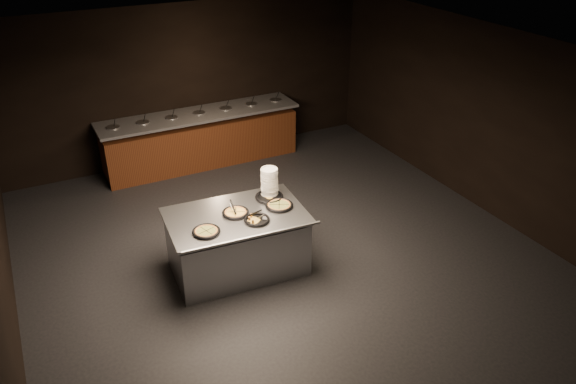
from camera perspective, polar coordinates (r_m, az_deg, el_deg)
name	(u,v)px	position (r m, az deg, el deg)	size (l,w,h in m)	color
room	(288,168)	(7.25, -0.01, 2.44)	(7.02, 8.02, 2.92)	black
salad_bar	(202,142)	(10.67, -8.76, 5.06)	(3.70, 0.83, 1.18)	#5E2F16
serving_counter	(237,243)	(7.63, -5.17, -5.20)	(1.89, 1.30, 0.87)	#A8AAAF
plate_stack	(269,182)	(7.74, -1.90, 1.03)	(0.24, 0.24, 0.40)	white
pan_veggie_whole	(206,231)	(7.05, -8.31, -3.98)	(0.35, 0.35, 0.04)	black
pan_cheese_whole	(235,212)	(7.40, -5.36, -2.09)	(0.35, 0.35, 0.04)	black
pan_cheese_slices_a	(269,197)	(7.74, -1.91, -0.49)	(0.39, 0.39, 0.04)	black
pan_cheese_slices_b	(257,220)	(7.23, -3.19, -2.82)	(0.33, 0.33, 0.04)	black
pan_veggie_slices	(279,205)	(7.53, -0.90, -1.34)	(0.37, 0.37, 0.04)	black
server_left	(232,206)	(7.42, -5.71, -1.48)	(0.10, 0.33, 0.15)	#A8AAAF
server_right	(259,215)	(7.24, -3.00, -2.30)	(0.27, 0.20, 0.15)	#A8AAAF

